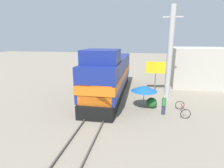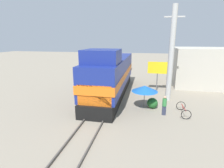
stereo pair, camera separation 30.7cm
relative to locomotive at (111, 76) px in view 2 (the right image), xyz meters
The scene contains 11 objects.
ground_plane 3.19m from the locomotive, 90.00° to the right, with size 120.00×120.00×0.00m, color gray.
rail_near 3.22m from the locomotive, 107.13° to the right, with size 0.08×41.50×0.15m, color #4C4742.
rail_far 3.22m from the locomotive, 72.87° to the right, with size 0.08×41.50×0.15m, color #4C4742.
locomotive is the anchor object (origin of this frame).
utility_pole 6.36m from the locomotive, ahead, with size 1.80×0.52×8.98m.
vendor_umbrella 4.71m from the locomotive, 39.78° to the right, with size 2.26×2.26×2.09m.
billboard_sign 5.71m from the locomotive, 29.69° to the left, with size 2.28×0.12×3.42m.
shrub_cluster 5.43m from the locomotive, 32.65° to the right, with size 0.93×0.93×0.93m, color #236028.
person_bystander 6.74m from the locomotive, 37.87° to the right, with size 0.34×0.34×1.61m.
bicycle 7.91m from the locomotive, 28.35° to the right, with size 0.85×1.91×0.77m.
building_block_distant 12.48m from the locomotive, 31.62° to the left, with size 6.99×6.09×4.86m, color #B7B2A3.
Camera 2 is at (3.67, -15.39, 6.02)m, focal length 28.00 mm.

